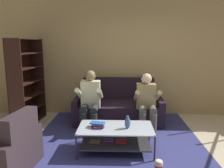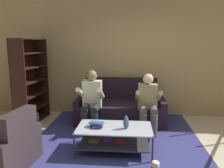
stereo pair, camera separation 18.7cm
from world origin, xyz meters
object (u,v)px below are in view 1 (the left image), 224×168
Objects in this scene: book_stack at (98,125)px; armchair at (3,151)px; person_seated_right at (147,100)px; coffee_table at (115,135)px; bookshelf at (25,88)px; couch at (118,108)px; popcorn_tub at (159,166)px; person_seated_left at (90,98)px; vase at (128,123)px.

armchair is at bearing -154.11° from book_stack.
person_seated_right is 1.20× the size of armchair.
coffee_table is 2.40m from bookshelf.
person_seated_right is (0.56, -0.57, 0.33)m from couch.
coffee_table is at bearing 135.69° from popcorn_tub.
couch is 1.44m from coffee_table.
coffee_table is 0.33m from book_stack.
person_seated_right is 0.63× the size of bookshelf.
person_seated_left is 1.01× the size of coffee_table.
bookshelf is at bearing 144.95° from popcorn_tub.
bookshelf is (-2.03, -0.21, 0.49)m from couch.
person_seated_left reaches higher than couch.
person_seated_right is 0.96× the size of coffee_table.
book_stack is at bearing -36.19° from bookshelf.
armchair is at bearing -144.77° from person_seated_right.
person_seated_right reaches higher than popcorn_tub.
book_stack is at bearing -74.75° from person_seated_left.
bookshelf reaches higher than armchair.
bookshelf is (-1.47, 0.36, 0.13)m from person_seated_left.
person_seated_right is 6.29× the size of popcorn_tub.
book_stack is 1.39× the size of popcorn_tub.
vase is at bearing -113.86° from person_seated_right.
couch is 10.47× the size of popcorn_tub.
coffee_table is (0.52, -0.88, -0.39)m from person_seated_left.
vase reaches higher than coffee_table.
coffee_table is at bearing -124.48° from person_seated_right.
person_seated_right is at bearing 55.52° from coffee_table.
couch is at bearing 77.79° from book_stack.
couch is 1.50m from book_stack.
person_seated_left is at bearing 179.74° from person_seated_right.
popcorn_tub is (2.13, 0.04, -0.20)m from armchair.
couch is at bearing 5.80° from bookshelf.
bookshelf is at bearing 149.75° from vase.
vase is 1.12× the size of popcorn_tub.
person_seated_left is at bearing 105.25° from book_stack.
person_seated_right reaches higher than armchair.
armchair is (0.47, -1.86, -0.50)m from bookshelf.
couch is 7.55× the size of book_stack.
vase is 0.80× the size of book_stack.
person_seated_right is at bearing -45.24° from couch.
person_seated_right is 1.12m from coffee_table.
coffee_table is 1.25× the size of armchair.
couch is at bearing 88.49° from coffee_table.
person_seated_left is 0.96m from book_stack.
person_seated_left reaches higher than armchair.
popcorn_tub is (0.60, -0.59, -0.18)m from coffee_table.
armchair is (-2.13, -1.50, -0.35)m from person_seated_right.
vase is at bearing -2.53° from book_stack.
coffee_table is 0.65× the size of bookshelf.
book_stack is (-0.28, -0.02, 0.18)m from coffee_table.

